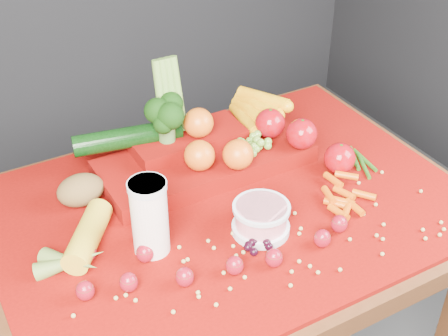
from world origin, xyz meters
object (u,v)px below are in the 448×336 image
milk_glass (149,215)px  produce_mound (212,145)px  yogurt_bowl (261,218)px  table (228,239)px

milk_glass → produce_mound: size_ratio=0.28×
milk_glass → yogurt_bowl: milk_glass is taller
table → yogurt_bowl: bearing=-83.2°
milk_glass → table: bearing=14.2°
yogurt_bowl → produce_mound: produce_mound is taller
milk_glass → produce_mound: bearing=39.2°
milk_glass → produce_mound: 0.33m
milk_glass → yogurt_bowl: bearing=-15.4°
yogurt_bowl → milk_glass: bearing=164.6°
table → produce_mound: (0.04, 0.16, 0.17)m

